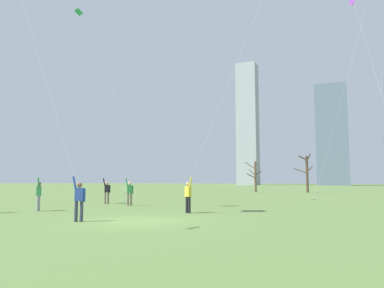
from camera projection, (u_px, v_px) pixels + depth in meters
The scene contains 13 objects.
ground_plane at pixel (137, 221), 15.34m from camera, with size 400.00×400.00×0.00m, color #5B7A3D.
kite_flyer_far_back_white at pixel (28, 173), 19.33m from camera, with size 3.15×10.82×12.18m.
kite_flyer_foreground_right_blue at pixel (52, 106), 15.75m from camera, with size 6.25×1.55×16.47m.
kite_flyer_midfield_center_pink at pixel (100, 134), 23.97m from camera, with size 6.49×8.24×18.37m.
kite_flyer_foreground_left_orange at pixel (207, 146), 17.58m from camera, with size 8.86×7.36×14.48m.
kite_flyer_midfield_right_red at pixel (83, 163), 26.29m from camera, with size 7.90×5.54×11.84m.
distant_kite_high_overhead_yellow at pixel (100, 6), 37.80m from camera, with size 4.93×0.40×23.91m.
distant_kite_low_near_trees_purple at pixel (356, 10), 32.79m from camera, with size 3.62×5.18×18.79m.
distant_kite_drifting_left_green at pixel (83, 31), 42.83m from camera, with size 3.58×6.05×21.93m.
bare_tree_rightmost at pixel (255, 176), 54.48m from camera, with size 2.33×2.36×4.58m.
bare_tree_left_of_center at pixel (307, 172), 52.10m from camera, with size 2.61×3.69×5.49m.
skyline_mid_tower_right at pixel (248, 124), 148.60m from camera, with size 8.11×6.78×49.77m.
skyline_mid_tower_left at pixel (332, 135), 133.63m from camera, with size 11.10×7.97×37.06m.
Camera 1 is at (8.12, -13.51, 1.68)m, focal length 34.03 mm.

